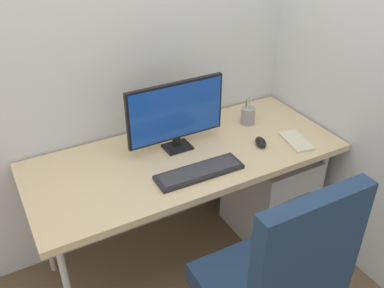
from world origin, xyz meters
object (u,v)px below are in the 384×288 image
(office_chair, at_px, (276,282))
(filing_cabinet, at_px, (268,192))
(keyboard, at_px, (199,172))
(pen_holder, at_px, (248,115))
(notebook, at_px, (296,141))
(monitor, at_px, (176,113))
(mouse, at_px, (261,142))

(office_chair, bearing_deg, filing_cabinet, 52.86)
(keyboard, relative_size, pen_holder, 2.63)
(office_chair, bearing_deg, notebook, 45.42)
(monitor, height_order, notebook, monitor)
(keyboard, bearing_deg, monitor, 87.06)
(pen_holder, xyz_separation_m, notebook, (0.11, -0.30, -0.04))
(keyboard, height_order, notebook, keyboard)
(mouse, distance_m, notebook, 0.20)
(keyboard, xyz_separation_m, pen_holder, (0.50, 0.31, 0.04))
(monitor, bearing_deg, filing_cabinet, -12.30)
(filing_cabinet, xyz_separation_m, monitor, (-0.57, 0.12, 0.64))
(office_chair, distance_m, monitor, 0.95)
(filing_cabinet, xyz_separation_m, pen_holder, (-0.08, 0.16, 0.48))
(monitor, height_order, mouse, monitor)
(office_chair, xyz_separation_m, filing_cabinet, (0.56, 0.74, -0.25))
(monitor, xyz_separation_m, keyboard, (-0.01, -0.27, -0.20))
(office_chair, distance_m, keyboard, 0.62)
(mouse, bearing_deg, keyboard, -152.23)
(mouse, bearing_deg, monitor, 171.97)
(filing_cabinet, height_order, monitor, monitor)
(keyboard, relative_size, mouse, 4.51)
(monitor, height_order, keyboard, monitor)
(monitor, xyz_separation_m, mouse, (0.41, -0.20, -0.19))
(monitor, xyz_separation_m, notebook, (0.60, -0.27, -0.20))
(keyboard, bearing_deg, pen_holder, 31.47)
(monitor, distance_m, mouse, 0.49)
(office_chair, height_order, notebook, office_chair)
(filing_cabinet, xyz_separation_m, notebook, (0.03, -0.15, 0.44))
(filing_cabinet, height_order, mouse, mouse)
(pen_holder, bearing_deg, filing_cabinet, -62.03)
(filing_cabinet, bearing_deg, keyboard, -165.93)
(pen_holder, height_order, notebook, pen_holder)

